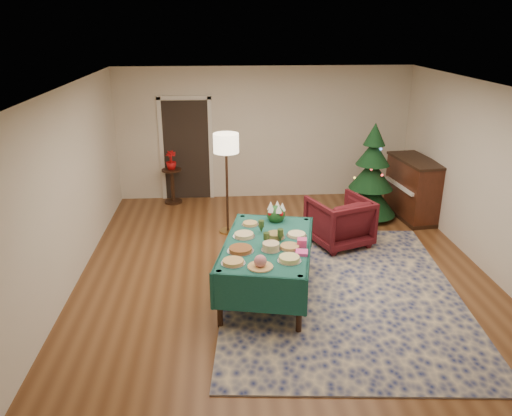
{
  "coord_description": "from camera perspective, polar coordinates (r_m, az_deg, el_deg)",
  "views": [
    {
      "loc": [
        -0.88,
        -6.59,
        3.52
      ],
      "look_at": [
        -0.4,
        0.18,
        0.97
      ],
      "focal_mm": 35.0,
      "sensor_mm": 36.0,
      "label": 1
    }
  ],
  "objects": [
    {
      "name": "platter_6",
      "position": [
        6.79,
        -1.39,
        -3.12
      ],
      "size": [
        0.3,
        0.3,
        0.05
      ],
      "color": "silver",
      "rests_on": "buffet_table"
    },
    {
      "name": "piano",
      "position": [
        9.84,
        17.53,
        2.08
      ],
      "size": [
        0.76,
        1.37,
        1.14
      ],
      "color": "black",
      "rests_on": "ground"
    },
    {
      "name": "potted_plant",
      "position": [
        10.21,
        -9.67,
        4.95
      ],
      "size": [
        0.21,
        0.38,
        0.21
      ],
      "primitive_type": "imported",
      "color": "#B00C0D",
      "rests_on": "side_table"
    },
    {
      "name": "rug",
      "position": [
        7.11,
        9.53,
        -9.28
      ],
      "size": [
        3.54,
        4.45,
        0.02
      ],
      "primitive_type": "cube",
      "rotation": [
        0.0,
        0.0,
        -0.08
      ],
      "color": "navy",
      "rests_on": "ground"
    },
    {
      "name": "doorway",
      "position": [
        10.39,
        -7.97,
        6.9
      ],
      "size": [
        1.08,
        0.04,
        2.16
      ],
      "color": "black",
      "rests_on": "ground"
    },
    {
      "name": "centerpiece",
      "position": [
        7.29,
        2.3,
        -0.5
      ],
      "size": [
        0.28,
        0.28,
        0.32
      ],
      "color": "#1E4C1E",
      "rests_on": "buffet_table"
    },
    {
      "name": "christmas_tree",
      "position": [
        9.51,
        13.05,
        3.54
      ],
      "size": [
        1.06,
        1.06,
        1.82
      ],
      "color": "black",
      "rests_on": "ground"
    },
    {
      "name": "platter_5",
      "position": [
        6.47,
        3.87,
        -4.46
      ],
      "size": [
        0.29,
        0.29,
        0.04
      ],
      "color": "silver",
      "rests_on": "buffet_table"
    },
    {
      "name": "platter_4",
      "position": [
        6.39,
        1.72,
        -4.45
      ],
      "size": [
        0.25,
        0.25,
        0.1
      ],
      "color": "silver",
      "rests_on": "buffet_table"
    },
    {
      "name": "platter_8",
      "position": [
        6.84,
        4.66,
        -3.06
      ],
      "size": [
        0.28,
        0.28,
        0.04
      ],
      "color": "silver",
      "rests_on": "buffet_table"
    },
    {
      "name": "platter_1",
      "position": [
        5.95,
        0.5,
        -6.26
      ],
      "size": [
        0.31,
        0.31,
        0.17
      ],
      "color": "silver",
      "rests_on": "buffet_table"
    },
    {
      "name": "gift_box",
      "position": [
        6.53,
        5.28,
        -3.95
      ],
      "size": [
        0.14,
        0.14,
        0.1
      ],
      "primitive_type": "cube",
      "rotation": [
        0.0,
        0.0,
        -0.2
      ],
      "color": "#E94081",
      "rests_on": "buffet_table"
    },
    {
      "name": "platter_9",
      "position": [
        7.18,
        -0.68,
        -1.81
      ],
      "size": [
        0.24,
        0.24,
        0.04
      ],
      "color": "silver",
      "rests_on": "buffet_table"
    },
    {
      "name": "floor_lamp",
      "position": [
        8.42,
        -3.43,
        6.71
      ],
      "size": [
        0.43,
        0.43,
        1.77
      ],
      "color": "#A57F3F",
      "rests_on": "ground"
    },
    {
      "name": "goblet_0",
      "position": [
        6.9,
        0.61,
        -2.08
      ],
      "size": [
        0.08,
        0.08,
        0.18
      ],
      "color": "#2D471E",
      "rests_on": "buffet_table"
    },
    {
      "name": "side_table",
      "position": [
        10.35,
        -9.51,
        2.44
      ],
      "size": [
        0.4,
        0.4,
        0.71
      ],
      "color": "black",
      "rests_on": "ground"
    },
    {
      "name": "platter_7",
      "position": [
        6.76,
        2.23,
        -3.17
      ],
      "size": [
        0.27,
        0.27,
        0.07
      ],
      "color": "silver",
      "rests_on": "buffet_table"
    },
    {
      "name": "buffet_table",
      "position": [
        6.71,
        1.32,
        -5.09
      ],
      "size": [
        1.52,
        2.15,
        0.76
      ],
      "color": "black",
      "rests_on": "ground"
    },
    {
      "name": "goblet_1",
      "position": [
        6.63,
        2.81,
        -3.1
      ],
      "size": [
        0.08,
        0.08,
        0.18
      ],
      "color": "#2D471E",
      "rests_on": "buffet_table"
    },
    {
      "name": "napkin_stack",
      "position": [
        6.33,
        5.24,
        -5.1
      ],
      "size": [
        0.18,
        0.18,
        0.04
      ],
      "primitive_type": "cube",
      "rotation": [
        0.0,
        0.0,
        -0.2
      ],
      "color": "#F8459F",
      "rests_on": "buffet_table"
    },
    {
      "name": "room_shell",
      "position": [
        7.0,
        3.36,
        2.5
      ],
      "size": [
        7.0,
        7.0,
        7.0
      ],
      "color": "#593319",
      "rests_on": "ground"
    },
    {
      "name": "platter_2",
      "position": [
        6.13,
        3.82,
        -5.83
      ],
      "size": [
        0.3,
        0.3,
        0.06
      ],
      "color": "silver",
      "rests_on": "buffet_table"
    },
    {
      "name": "platter_0",
      "position": [
        6.07,
        -2.63,
        -6.18
      ],
      "size": [
        0.3,
        0.3,
        0.05
      ],
      "color": "silver",
      "rests_on": "buffet_table"
    },
    {
      "name": "goblet_2",
      "position": [
        6.51,
        1.2,
        -3.52
      ],
      "size": [
        0.08,
        0.08,
        0.18
      ],
      "color": "#2D471E",
      "rests_on": "buffet_table"
    },
    {
      "name": "armchair",
      "position": [
        8.35,
        9.52,
        -1.25
      ],
      "size": [
        1.12,
        1.09,
        0.91
      ],
      "primitive_type": "imported",
      "rotation": [
        0.0,
        0.0,
        3.51
      ],
      "color": "#4A0F15",
      "rests_on": "ground"
    },
    {
      "name": "platter_3",
      "position": [
        6.38,
        -1.78,
        -4.77
      ],
      "size": [
        0.34,
        0.34,
        0.05
      ],
      "color": "silver",
      "rests_on": "buffet_table"
    }
  ]
}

